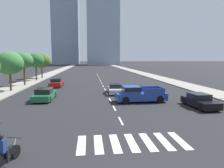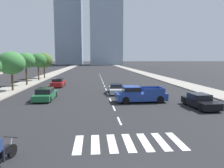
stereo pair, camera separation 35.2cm
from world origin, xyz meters
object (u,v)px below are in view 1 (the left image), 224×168
Objects in this scene: sedan_green_0 at (45,94)px; sedan_black_1 at (200,101)px; motorcycle_lead at (3,154)px; street_tree_second at (9,63)px; street_tree_fourth at (36,60)px; pickup_truck at (138,94)px; street_tree_fifth at (41,60)px; sedan_silver_2 at (115,89)px; street_tree_third at (24,61)px; sedan_red_3 at (57,83)px.

sedan_black_1 is (15.18, -5.19, -0.01)m from sedan_green_0.
sedan_green_0 is at bearing 20.41° from motorcycle_lead.
motorcycle_lead is 22.68m from street_tree_second.
street_tree_fourth is (-7.23, 35.41, 3.63)m from motorcycle_lead.
street_tree_fifth reaches higher than pickup_truck.
street_tree_second is 0.94× the size of street_tree_fifth.
sedan_silver_2 is 0.80× the size of street_tree_fourth.
motorcycle_lead is 0.41× the size of street_tree_third.
motorcycle_lead is 0.41× the size of street_tree_second.
sedan_silver_2 is 0.82× the size of street_tree_third.
sedan_black_1 is 27.96m from street_tree_third.
street_tree_second is (-5.90, 6.53, 3.33)m from sedan_green_0.
sedan_black_1 is 37.67m from street_tree_fifth.
street_tree_second is at bearing -90.00° from street_tree_fifth.
street_tree_third is (-5.90, 12.81, 3.62)m from sedan_green_0.
sedan_silver_2 is 0.82× the size of street_tree_second.
street_tree_fifth is at bearing 20.56° from sedan_red_3.
motorcycle_lead is 19.53m from sedan_silver_2.
motorcycle_lead is at bearing -58.19° from sedan_black_1.
street_tree_second is (-7.23, 21.24, 3.34)m from motorcycle_lead.
street_tree_fourth is 5.13m from street_tree_fifth.
street_tree_fourth is (-21.08, 25.88, 3.62)m from sedan_black_1.
motorcycle_lead is 0.47× the size of sedan_red_3.
sedan_green_0 is 0.89× the size of street_tree_third.
pickup_truck reaches higher than sedan_silver_2.
sedan_green_0 is 0.87× the size of street_tree_fourth.
sedan_green_0 is 14.56m from street_tree_third.
street_tree_fourth reaches higher than sedan_red_3.
street_tree_fifth is at bearing 90.00° from street_tree_fourth.
street_tree_fifth reaches higher than motorcycle_lead.
sedan_green_0 is 9.40m from street_tree_second.
motorcycle_lead is at bearing -75.29° from street_tree_third.
sedan_red_3 is at bearing -16.52° from street_tree_third.
sedan_silver_2 is at bearing -66.06° from sedan_green_0.
pickup_truck is 0.99× the size of street_tree_second.
street_tree_fourth is (-0.00, 7.88, -0.01)m from street_tree_third.
sedan_silver_2 is 0.77× the size of street_tree_fifth.
sedan_red_3 is at bearing -60.09° from street_tree_fourth.
motorcycle_lead reaches higher than sedan_green_0.
street_tree_fourth reaches higher than street_tree_third.
sedan_silver_2 is (6.94, 18.25, -0.01)m from motorcycle_lead.
motorcycle_lead reaches higher than sedan_silver_2.
pickup_truck is 0.93× the size of street_tree_fifth.
motorcycle_lead reaches higher than sedan_red_3.
sedan_silver_2 is 14.86m from street_tree_second.
motorcycle_lead is at bearing -71.21° from street_tree_second.
sedan_green_0 is at bearing -77.13° from street_tree_fifth.
sedan_red_3 is (-0.43, 11.19, 0.02)m from sedan_green_0.
sedan_black_1 is 22.63m from sedan_red_3.
motorcycle_lead is 16.81m from sedan_black_1.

